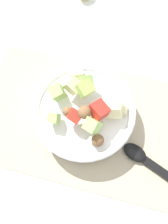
{
  "coord_description": "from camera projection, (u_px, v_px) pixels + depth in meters",
  "views": [
    {
      "loc": [
        -0.06,
        0.19,
        0.62
      ],
      "look_at": [
        -0.01,
        -0.01,
        0.05
      ],
      "focal_mm": 44.11,
      "sensor_mm": 36.0,
      "label": 1
    }
  ],
  "objects": [
    {
      "name": "serving_spoon",
      "position": [
        156.0,
        167.0,
        0.6
      ],
      "size": [
        0.24,
        0.11,
        0.01
      ],
      "color": "black",
      "rests_on": "placemat"
    },
    {
      "name": "salad_bowl",
      "position": [
        84.0,
        113.0,
        0.61
      ],
      "size": [
        0.23,
        0.23,
        0.12
      ],
      "color": "white",
      "rests_on": "placemat"
    },
    {
      "name": "placemat",
      "position": [
        81.0,
        120.0,
        0.65
      ],
      "size": [
        0.47,
        0.3,
        0.01
      ],
      "primitive_type": "cube",
      "color": "tan",
      "rests_on": "ground_plane"
    },
    {
      "name": "ground_plane",
      "position": [
        81.0,
        121.0,
        0.65
      ],
      "size": [
        2.4,
        2.4,
        0.0
      ],
      "primitive_type": "plane",
      "color": "silver"
    }
  ]
}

